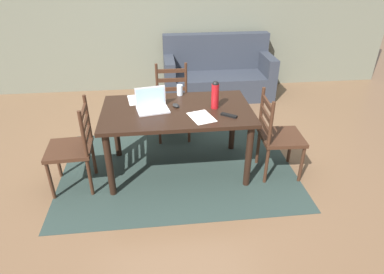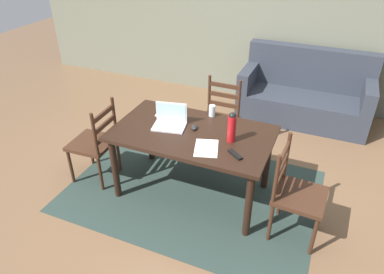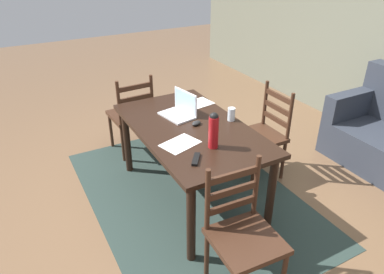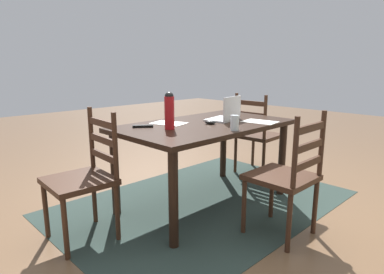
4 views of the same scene
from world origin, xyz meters
name	(u,v)px [view 3 (image 3 of 4)]	position (x,y,z in m)	size (l,w,h in m)	color
ground_plane	(191,195)	(0.00, 0.00, 0.00)	(14.00, 14.00, 0.00)	brown
area_rug	(191,195)	(0.00, 0.00, 0.00)	(2.62, 1.81, 0.01)	#283833
dining_table	(191,136)	(0.00, 0.00, 0.66)	(1.57, 0.91, 0.76)	black
chair_right_near	(243,235)	(1.07, -0.18, 0.46)	(0.46, 0.46, 0.95)	#3D2316
chair_left_near	(132,115)	(-1.07, -0.18, 0.46)	(0.46, 0.46, 0.95)	#3D2316
chair_far_head	(262,135)	(0.00, 0.83, 0.46)	(0.44, 0.44, 0.95)	#3D2316
laptop	(181,109)	(-0.26, 0.03, 0.81)	(0.36, 0.28, 0.23)	silver
water_bottle	(214,130)	(0.40, -0.01, 0.91)	(0.08, 0.08, 0.30)	#A81419
drinking_glass	(231,114)	(0.06, 0.38, 0.82)	(0.07, 0.07, 0.12)	silver
computer_mouse	(196,123)	(-0.01, 0.06, 0.77)	(0.06, 0.10, 0.03)	black
tv_remote	(196,159)	(0.51, -0.23, 0.77)	(0.04, 0.17, 0.02)	black
paper_stack_left	(180,144)	(0.23, -0.22, 0.76)	(0.21, 0.30, 0.00)	white
paper_stack_right	(197,104)	(-0.41, 0.30, 0.76)	(0.21, 0.30, 0.00)	white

